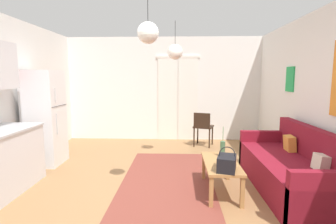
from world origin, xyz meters
The scene contains 11 objects.
ground_plane centered at (0.00, 0.00, -0.05)m, with size 5.49×7.47×0.10m, color #996D44.
wall_back centered at (0.01, 3.48, 1.30)m, with size 5.09×0.13×2.61m.
area_rug centered at (0.20, 0.25, 0.01)m, with size 1.38×3.67×0.01m, color brown.
couch centered at (2.01, 0.42, 0.29)m, with size 0.85×2.12×0.90m.
coffee_table centered at (0.97, 0.32, 0.37)m, with size 0.46×0.99×0.43m.
bamboo_vase centered at (1.03, 0.57, 0.55)m, with size 0.07×0.07×0.45m.
handbag centered at (0.98, 0.00, 0.53)m, with size 0.30×0.37×0.31m.
refrigerator centered at (-2.08, 1.42, 0.87)m, with size 0.59×0.61×1.73m.
accent_chair centered at (0.95, 2.76, 0.48)m, with size 0.53×0.51×0.80m.
pendant_lamp_near centered at (0.00, 0.00, 2.13)m, with size 0.26×0.26×0.62m.
pendant_lamp_far centered at (0.31, 1.64, 2.06)m, with size 0.28×0.28×0.69m.
Camera 1 is at (0.36, -3.16, 1.59)m, focal length 27.56 mm.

